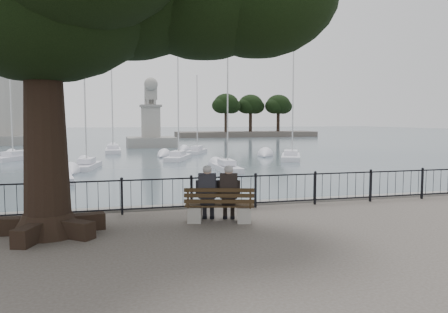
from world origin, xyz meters
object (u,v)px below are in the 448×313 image
object	(u,v)px
person_left	(208,195)
person_right	(229,196)
bench	(219,210)
lion_monument	(151,129)
lighthouse	(8,64)

from	to	relation	value
person_left	person_right	distance (m)	0.56
bench	person_right	bearing A→B (deg)	7.33
person_left	lion_monument	xyz separation A→B (m)	(2.82, 48.85, 0.68)
bench	person_left	xyz separation A→B (m)	(-0.28, 0.19, 0.36)
lighthouse	person_left	bearing A→B (deg)	-74.25
lighthouse	lion_monument	world-z (taller)	lighthouse
person_left	lighthouse	distance (m)	64.13
bench	lion_monument	bearing A→B (deg)	87.03
bench	lighthouse	bearing A→B (deg)	105.94
lion_monument	person_left	bearing A→B (deg)	-93.30
bench	person_left	bearing A→B (deg)	145.97
lion_monument	lighthouse	bearing A→B (deg)	148.88
person_left	lighthouse	size ratio (longest dim) A/B	0.05
bench	lighthouse	size ratio (longest dim) A/B	0.07
bench	person_left	distance (m)	0.49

